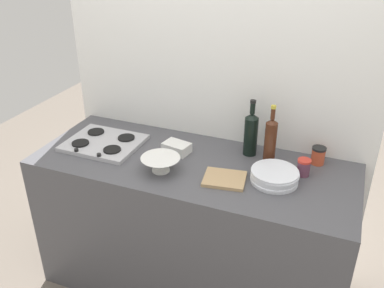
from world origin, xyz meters
The scene contains 12 objects.
ground_plane centered at (0.00, 0.00, 0.00)m, with size 6.00×6.00×0.00m, color #6B6056.
counter_block centered at (0.00, 0.00, 0.45)m, with size 1.80×0.70×0.90m, color #4C4C51.
backsplash_panel centered at (0.00, 0.38, 1.08)m, with size 1.90×0.06×2.17m, color white.
stovetop_hob centered at (-0.57, 0.01, 0.91)m, with size 0.43×0.36×0.04m.
plate_stack centered at (0.46, -0.02, 0.93)m, with size 0.25×0.25×0.07m.
wine_bottle_leftmost centered at (0.27, 0.22, 1.03)m, with size 0.08×0.08×0.33m.
wine_bottle_mid_left centered at (0.39, 0.16, 1.04)m, with size 0.07×0.07×0.34m.
mixing_bowl centered at (-0.13, -0.14, 0.94)m, with size 0.21×0.21×0.08m.
butter_dish centered at (-0.13, 0.08, 0.93)m, with size 0.15×0.10×0.06m, color white.
condiment_jar_front centered at (0.59, 0.10, 0.95)m, with size 0.07×0.07×0.09m.
condiment_jar_rear centered at (0.65, 0.26, 0.95)m, with size 0.08×0.08×0.10m.
cutting_board centered at (0.22, -0.10, 0.91)m, with size 0.21×0.18×0.02m, color tan.
Camera 1 is at (0.75, -1.86, 2.08)m, focal length 39.08 mm.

